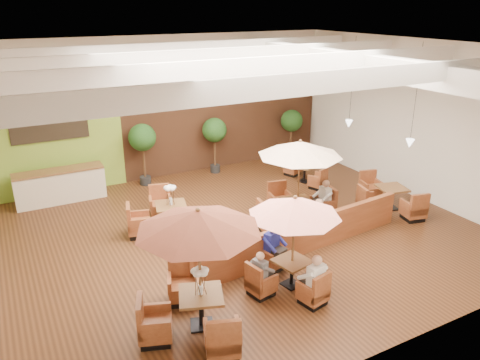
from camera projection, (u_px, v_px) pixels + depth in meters
room at (227, 107)px, 14.18m from camera, size 14.04×14.00×5.52m
service_counter at (60, 186)px, 16.40m from camera, size 3.00×0.75×1.18m
booth_divider at (304, 237)px, 13.02m from camera, size 7.22×0.86×1.00m
table_0 at (196, 245)px, 9.47m from camera, size 2.78×2.94×2.82m
table_1 at (292, 222)px, 11.04m from camera, size 2.34×2.44×2.42m
table_2 at (299, 168)px, 14.24m from camera, size 2.82×2.82×2.79m
table_3 at (163, 217)px, 14.32m from camera, size 2.00×2.87×1.59m
table_4 at (384, 200)px, 15.77m from camera, size 1.92×2.77×0.99m
table_5 at (304, 174)px, 18.32m from camera, size 0.98×2.41×0.85m
topiary_0 at (142, 140)px, 17.52m from camera, size 1.03×1.03×2.40m
topiary_1 at (214, 132)px, 18.87m from camera, size 0.99×0.99×2.29m
topiary_2 at (292, 123)px, 20.54m from camera, size 0.96×0.96×2.23m
diner_0 at (314, 275)px, 10.68m from camera, size 0.45×0.39×0.85m
diner_1 at (273, 242)px, 12.14m from camera, size 0.46×0.43×0.84m
diner_2 at (261, 268)px, 11.04m from camera, size 0.36×0.39×0.72m
diner_3 at (317, 214)px, 13.79m from camera, size 0.42×0.36×0.81m
diner_4 at (324, 196)px, 15.08m from camera, size 0.36×0.43×0.84m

